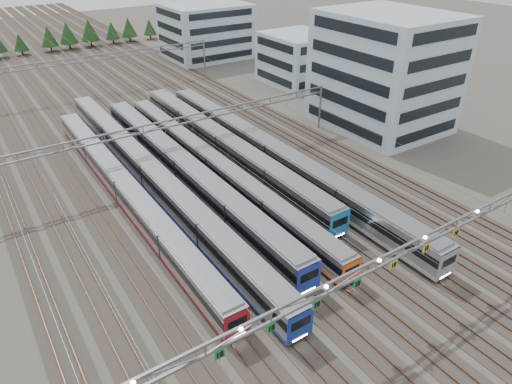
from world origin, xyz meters
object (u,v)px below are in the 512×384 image
train_e (224,146)px  gantry_far (92,62)px  train_a (125,190)px  train_d (214,165)px  train_f (273,155)px  depot_bldg_south (384,72)px  train_b (151,174)px  gantry_near (377,267)px  depot_bldg_mid (299,59)px  train_c (185,170)px  gantry_mid (179,127)px  depot_bldg_north (206,31)px

train_e → gantry_far: 47.34m
train_a → train_d: bearing=-0.4°
train_f → train_e: bearing=122.3°
train_a → train_f: train_f is taller
train_f → depot_bldg_south: size_ratio=2.87×
train_b → gantry_near: 36.95m
train_a → gantry_far: (11.25, 51.25, 4.37)m
train_a → depot_bldg_mid: 61.93m
train_c → train_d: bearing=-6.1°
gantry_near → depot_bldg_south: size_ratio=2.56×
gantry_mid → train_f: bearing=-38.0°
gantry_mid → depot_bldg_south: 38.71m
depot_bldg_mid → train_d: bearing=-142.2°
depot_bldg_mid → gantry_near: bearing=-123.2°
train_a → gantry_mid: (11.25, 6.25, 4.37)m
depot_bldg_mid → train_f: bearing=-132.8°
train_c → gantry_far: bearing=87.5°
gantry_near → train_d: bearing=86.1°
train_c → train_e: 9.93m
train_d → gantry_far: gantry_far is taller
train_a → train_d: (13.50, -0.09, -0.06)m
train_b → train_f: 18.60m
train_a → depot_bldg_north: (47.11, 64.60, 5.12)m
train_d → train_a: bearing=179.6°
train_e → depot_bldg_mid: 44.36m
train_d → depot_bldg_south: depot_bldg_south is taller
train_c → train_d: size_ratio=0.97×
train_c → train_e: size_ratio=1.04×
train_a → depot_bldg_south: (49.46, 1.27, 8.06)m
train_b → train_a: bearing=-154.7°
train_f → depot_bldg_mid: size_ratio=3.94×
depot_bldg_mid → gantry_far: bearing=154.3°
train_b → train_c: size_ratio=1.21×
gantry_far → depot_bldg_mid: 46.92m
train_c → depot_bldg_mid: depot_bldg_mid is taller
gantry_mid → gantry_far: same height
depot_bldg_south → depot_bldg_mid: bearing=82.2°
train_a → depot_bldg_south: depot_bldg_south is taller
train_d → gantry_mid: gantry_mid is taller
depot_bldg_north → train_f: bearing=-110.1°
train_e → train_f: 8.42m
depot_bldg_south → depot_bldg_north: bearing=92.1°
gantry_near → gantry_far: gantry_near is taller
train_e → depot_bldg_south: bearing=-6.0°
gantry_near → depot_bldg_north: size_ratio=2.56×
depot_bldg_north → train_d: bearing=-117.5°
train_b → train_e: size_ratio=1.27×
train_a → depot_bldg_mid: (53.53, 30.92, 3.62)m
gantry_mid → depot_bldg_north: 68.49m
train_f → gantry_far: (-11.25, 53.79, 4.14)m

